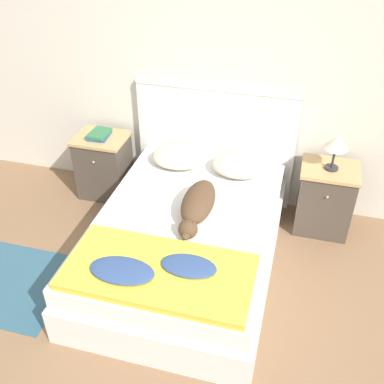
{
  "coord_description": "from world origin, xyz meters",
  "views": [
    {
      "loc": [
        0.63,
        -1.46,
        2.57
      ],
      "look_at": [
        -0.11,
        1.26,
        0.58
      ],
      "focal_mm": 42.0,
      "sensor_mm": 36.0,
      "label": 1
    }
  ],
  "objects_px": {
    "nightstand_left": "(104,166)",
    "book_stack": "(99,134)",
    "nightstand_right": "(325,199)",
    "pillow_left": "(178,157)",
    "bed": "(186,242)",
    "dog": "(198,204)",
    "pillow_right": "(239,165)",
    "table_lamp": "(336,144)"
  },
  "relations": [
    {
      "from": "nightstand_right",
      "to": "pillow_left",
      "type": "xyz_separation_m",
      "value": [
        -1.29,
        -0.04,
        0.24
      ]
    },
    {
      "from": "bed",
      "to": "dog",
      "type": "xyz_separation_m",
      "value": [
        0.08,
        0.06,
        0.34
      ]
    },
    {
      "from": "pillow_left",
      "to": "dog",
      "type": "bearing_deg",
      "value": -62.04
    },
    {
      "from": "bed",
      "to": "book_stack",
      "type": "distance_m",
      "value": 1.35
    },
    {
      "from": "nightstand_left",
      "to": "book_stack",
      "type": "relative_size",
      "value": 2.68
    },
    {
      "from": "bed",
      "to": "nightstand_left",
      "type": "xyz_separation_m",
      "value": [
        -1.02,
        0.76,
        0.08
      ]
    },
    {
      "from": "pillow_left",
      "to": "pillow_right",
      "type": "height_order",
      "value": "same"
    },
    {
      "from": "book_stack",
      "to": "table_lamp",
      "type": "height_order",
      "value": "table_lamp"
    },
    {
      "from": "nightstand_left",
      "to": "pillow_left",
      "type": "bearing_deg",
      "value": -3.15
    },
    {
      "from": "nightstand_right",
      "to": "dog",
      "type": "height_order",
      "value": "dog"
    },
    {
      "from": "pillow_left",
      "to": "book_stack",
      "type": "bearing_deg",
      "value": 176.85
    },
    {
      "from": "dog",
      "to": "bed",
      "type": "bearing_deg",
      "value": -142.16
    },
    {
      "from": "nightstand_right",
      "to": "book_stack",
      "type": "bearing_deg",
      "value": 179.99
    },
    {
      "from": "pillow_right",
      "to": "book_stack",
      "type": "distance_m",
      "value": 1.3
    },
    {
      "from": "dog",
      "to": "book_stack",
      "type": "distance_m",
      "value": 1.32
    },
    {
      "from": "nightstand_right",
      "to": "pillow_left",
      "type": "relative_size",
      "value": 1.31
    },
    {
      "from": "pillow_right",
      "to": "nightstand_right",
      "type": "bearing_deg",
      "value": 3.15
    },
    {
      "from": "nightstand_right",
      "to": "pillow_left",
      "type": "distance_m",
      "value": 1.32
    },
    {
      "from": "pillow_right",
      "to": "nightstand_left",
      "type": "bearing_deg",
      "value": 178.16
    },
    {
      "from": "nightstand_left",
      "to": "nightstand_right",
      "type": "bearing_deg",
      "value": 0.0
    },
    {
      "from": "nightstand_right",
      "to": "pillow_right",
      "type": "xyz_separation_m",
      "value": [
        -0.75,
        -0.04,
        0.24
      ]
    },
    {
      "from": "bed",
      "to": "book_stack",
      "type": "bearing_deg",
      "value": 143.49
    },
    {
      "from": "book_stack",
      "to": "table_lamp",
      "type": "distance_m",
      "value": 2.06
    },
    {
      "from": "pillow_left",
      "to": "table_lamp",
      "type": "distance_m",
      "value": 1.33
    },
    {
      "from": "nightstand_left",
      "to": "table_lamp",
      "type": "bearing_deg",
      "value": -0.29
    },
    {
      "from": "pillow_right",
      "to": "table_lamp",
      "type": "height_order",
      "value": "table_lamp"
    },
    {
      "from": "pillow_right",
      "to": "dog",
      "type": "relative_size",
      "value": 0.65
    },
    {
      "from": "nightstand_left",
      "to": "book_stack",
      "type": "distance_m",
      "value": 0.33
    },
    {
      "from": "nightstand_left",
      "to": "table_lamp",
      "type": "relative_size",
      "value": 2.05
    },
    {
      "from": "book_stack",
      "to": "nightstand_left",
      "type": "bearing_deg",
      "value": -2.67
    },
    {
      "from": "nightstand_right",
      "to": "nightstand_left",
      "type": "bearing_deg",
      "value": 180.0
    },
    {
      "from": "bed",
      "to": "pillow_right",
      "type": "height_order",
      "value": "pillow_right"
    },
    {
      "from": "pillow_left",
      "to": "table_lamp",
      "type": "xyz_separation_m",
      "value": [
        1.29,
        0.03,
        0.3
      ]
    },
    {
      "from": "nightstand_right",
      "to": "pillow_right",
      "type": "height_order",
      "value": "pillow_right"
    },
    {
      "from": "bed",
      "to": "table_lamp",
      "type": "bearing_deg",
      "value": 36.31
    },
    {
      "from": "nightstand_left",
      "to": "nightstand_right",
      "type": "relative_size",
      "value": 1.0
    },
    {
      "from": "nightstand_left",
      "to": "pillow_right",
      "type": "xyz_separation_m",
      "value": [
        1.29,
        -0.04,
        0.24
      ]
    },
    {
      "from": "bed",
      "to": "dog",
      "type": "distance_m",
      "value": 0.35
    },
    {
      "from": "nightstand_right",
      "to": "pillow_right",
      "type": "distance_m",
      "value": 0.79
    },
    {
      "from": "nightstand_right",
      "to": "book_stack",
      "type": "relative_size",
      "value": 2.68
    },
    {
      "from": "book_stack",
      "to": "pillow_right",
      "type": "bearing_deg",
      "value": -1.84
    },
    {
      "from": "pillow_left",
      "to": "bed",
      "type": "bearing_deg",
      "value": -69.47
    }
  ]
}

